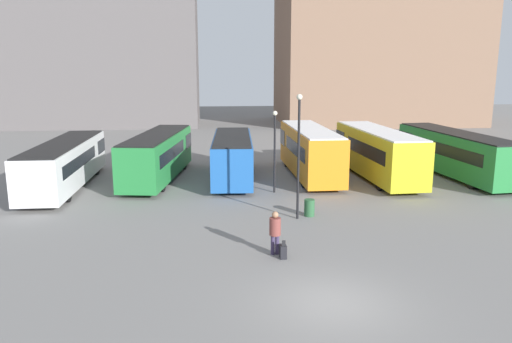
% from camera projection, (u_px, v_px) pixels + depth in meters
% --- Properties ---
extents(ground_plane, '(160.00, 160.00, 0.00)m').
position_uv_depth(ground_plane, '(333.00, 303.00, 15.85)').
color(ground_plane, slate).
extents(bus_0, '(2.49, 11.61, 2.83)m').
position_uv_depth(bus_0, '(65.00, 162.00, 30.85)').
color(bus_0, silver).
rests_on(bus_0, ground_plane).
extents(bus_1, '(3.98, 10.93, 3.04)m').
position_uv_depth(bus_1, '(158.00, 155.00, 33.00)').
color(bus_1, '#237A38').
rests_on(bus_1, ground_plane).
extents(bus_2, '(2.97, 9.79, 2.89)m').
position_uv_depth(bus_2, '(233.00, 156.00, 33.02)').
color(bus_2, '#1E56A3').
rests_on(bus_2, ground_plane).
extents(bus_3, '(2.61, 10.51, 3.29)m').
position_uv_depth(bus_3, '(310.00, 150.00, 33.97)').
color(bus_3, orange).
rests_on(bus_3, ground_plane).
extents(bus_4, '(2.97, 10.91, 3.26)m').
position_uv_depth(bus_4, '(377.00, 152.00, 33.38)').
color(bus_4, gold).
rests_on(bus_4, ground_plane).
extents(bus_5, '(3.59, 12.09, 3.00)m').
position_uv_depth(bus_5, '(455.00, 152.00, 34.15)').
color(bus_5, '#237A38').
rests_on(bus_5, ground_plane).
extents(traveler, '(0.47, 0.47, 1.78)m').
position_uv_depth(traveler, '(275.00, 229.00, 19.78)').
color(traveler, '#382D4C').
rests_on(traveler, ground_plane).
extents(suitcase, '(0.27, 0.39, 0.78)m').
position_uv_depth(suitcase, '(283.00, 251.00, 19.53)').
color(suitcase, black).
rests_on(suitcase, ground_plane).
extents(lamp_post_0, '(0.28, 0.28, 6.11)m').
position_uv_depth(lamp_post_0, '(299.00, 147.00, 23.93)').
color(lamp_post_0, black).
rests_on(lamp_post_0, ground_plane).
extents(lamp_post_1, '(0.28, 0.28, 4.86)m').
position_uv_depth(lamp_post_1, '(275.00, 144.00, 29.17)').
color(lamp_post_1, black).
rests_on(lamp_post_1, ground_plane).
extents(trash_bin, '(0.52, 0.52, 0.85)m').
position_uv_depth(trash_bin, '(309.00, 208.00, 25.02)').
color(trash_bin, '#285633').
rests_on(trash_bin, ground_plane).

